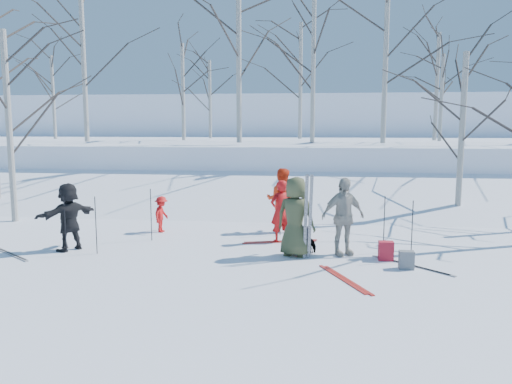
# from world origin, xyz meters

# --- Properties ---
(ground) EXTENTS (120.00, 120.00, 0.00)m
(ground) POSITION_xyz_m (0.00, 0.00, 0.00)
(ground) COLOR white
(ground) RESTS_ON ground
(snow_ramp) EXTENTS (70.00, 9.49, 4.12)m
(snow_ramp) POSITION_xyz_m (0.00, 7.00, 0.15)
(snow_ramp) COLOR white
(snow_ramp) RESTS_ON ground
(snow_plateau) EXTENTS (70.00, 18.00, 2.20)m
(snow_plateau) POSITION_xyz_m (0.00, 17.00, 1.00)
(snow_plateau) COLOR white
(snow_plateau) RESTS_ON ground
(far_hill) EXTENTS (90.00, 30.00, 6.00)m
(far_hill) POSITION_xyz_m (0.00, 38.00, 2.00)
(far_hill) COLOR white
(far_hill) RESTS_ON ground
(skier_olive_center) EXTENTS (1.02, 0.82, 1.81)m
(skier_olive_center) POSITION_xyz_m (1.03, 0.37, 0.91)
(skier_olive_center) COLOR #3D4428
(skier_olive_center) RESTS_ON ground
(skier_red_north) EXTENTS (0.69, 0.65, 1.58)m
(skier_red_north) POSITION_xyz_m (0.60, 1.71, 0.79)
(skier_red_north) COLOR red
(skier_red_north) RESTS_ON ground
(skier_redor_behind) EXTENTS (0.90, 0.73, 1.77)m
(skier_redor_behind) POSITION_xyz_m (0.54, 3.00, 0.88)
(skier_redor_behind) COLOR red
(skier_redor_behind) RESTS_ON ground
(skier_red_seated) EXTENTS (0.46, 0.69, 1.00)m
(skier_red_seated) POSITION_xyz_m (-2.75, 2.48, 0.50)
(skier_red_seated) COLOR red
(skier_red_seated) RESTS_ON ground
(skier_cream_east) EXTENTS (1.13, 0.83, 1.79)m
(skier_cream_east) POSITION_xyz_m (2.10, 0.59, 0.89)
(skier_cream_east) COLOR beige
(skier_cream_east) RESTS_ON ground
(skier_grey_west) EXTENTS (1.22, 1.52, 1.62)m
(skier_grey_west) POSITION_xyz_m (-4.32, 0.28, 0.81)
(skier_grey_west) COLOR black
(skier_grey_west) RESTS_ON ground
(dog) EXTENTS (0.57, 0.53, 0.45)m
(dog) POSITION_xyz_m (1.32, 0.75, 0.23)
(dog) COLOR black
(dog) RESTS_ON ground
(upright_ski_left) EXTENTS (0.12, 0.17, 1.90)m
(upright_ski_left) POSITION_xyz_m (1.26, 0.14, 0.95)
(upright_ski_left) COLOR silver
(upright_ski_left) RESTS_ON ground
(upright_ski_right) EXTENTS (0.13, 0.23, 1.89)m
(upright_ski_right) POSITION_xyz_m (1.36, 0.15, 0.95)
(upright_ski_right) COLOR silver
(upright_ski_right) RESTS_ON ground
(ski_pair_a) EXTENTS (1.63, 2.05, 0.02)m
(ski_pair_a) POSITION_xyz_m (2.05, -1.28, 0.01)
(ski_pair_a) COLOR #B32119
(ski_pair_a) RESTS_ON ground
(ski_pair_b) EXTENTS (2.10, 2.10, 0.02)m
(ski_pair_b) POSITION_xyz_m (3.52, -0.15, 0.01)
(ski_pair_b) COLOR silver
(ski_pair_b) RESTS_ON ground
(ski_pair_c) EXTENTS (1.16, 2.00, 0.02)m
(ski_pair_c) POSITION_xyz_m (0.60, 1.68, 0.01)
(ski_pair_c) COLOR #B32119
(ski_pair_c) RESTS_ON ground
(ski_pair_d) EXTENTS (2.00, 2.09, 0.02)m
(ski_pair_d) POSITION_xyz_m (-5.57, -0.21, 0.01)
(ski_pair_d) COLOR silver
(ski_pair_d) RESTS_ON ground
(ski_pole_a) EXTENTS (0.02, 0.02, 1.34)m
(ski_pole_a) POSITION_xyz_m (3.57, 0.25, 0.67)
(ski_pole_a) COLOR black
(ski_pole_a) RESTS_ON ground
(ski_pole_b) EXTENTS (0.02, 0.02, 1.34)m
(ski_pole_b) POSITION_xyz_m (3.06, 0.87, 0.67)
(ski_pole_b) COLOR black
(ski_pole_b) RESTS_ON ground
(ski_pole_c) EXTENTS (0.02, 0.02, 1.34)m
(ski_pole_c) POSITION_xyz_m (0.54, 2.47, 0.67)
(ski_pole_c) COLOR black
(ski_pole_c) RESTS_ON ground
(ski_pole_d) EXTENTS (0.02, 0.02, 1.34)m
(ski_pole_d) POSITION_xyz_m (-2.71, 1.47, 0.67)
(ski_pole_d) COLOR black
(ski_pole_d) RESTS_ON ground
(ski_pole_e) EXTENTS (0.02, 0.02, 1.34)m
(ski_pole_e) POSITION_xyz_m (-3.53, 0.02, 0.67)
(ski_pole_e) COLOR black
(ski_pole_e) RESTS_ON ground
(ski_pole_f) EXTENTS (0.02, 0.02, 1.34)m
(ski_pole_f) POSITION_xyz_m (-4.30, 0.06, 0.67)
(ski_pole_f) COLOR black
(ski_pole_f) RESTS_ON ground
(backpack_red) EXTENTS (0.32, 0.22, 0.42)m
(backpack_red) POSITION_xyz_m (3.03, 0.24, 0.21)
(backpack_red) COLOR #B41B2C
(backpack_red) RESTS_ON ground
(backpack_grey) EXTENTS (0.30, 0.20, 0.38)m
(backpack_grey) POSITION_xyz_m (3.36, -0.40, 0.19)
(backpack_grey) COLOR slate
(backpack_grey) RESTS_ON ground
(backpack_dark) EXTENTS (0.34, 0.24, 0.40)m
(backpack_dark) POSITION_xyz_m (1.16, 1.70, 0.20)
(backpack_dark) COLOR black
(backpack_dark) RESTS_ON ground
(birch_plateau_b) EXTENTS (5.33, 5.33, 6.76)m
(birch_plateau_b) POSITION_xyz_m (4.21, 10.26, 5.58)
(birch_plateau_b) COLOR silver
(birch_plateau_b) RESTS_ON snow_plateau
(birch_plateau_c) EXTENTS (3.52, 3.52, 4.17)m
(birch_plateau_c) POSITION_xyz_m (-4.26, 16.34, 4.28)
(birch_plateau_c) COLOR silver
(birch_plateau_c) RESTS_ON snow_plateau
(birch_plateau_d) EXTENTS (5.39, 5.39, 6.84)m
(birch_plateau_d) POSITION_xyz_m (-8.62, 10.53, 5.62)
(birch_plateau_d) COLOR silver
(birch_plateau_d) RESTS_ON snow_plateau
(birch_plateau_e) EXTENTS (4.95, 4.95, 6.22)m
(birch_plateau_e) POSITION_xyz_m (1.33, 11.24, 5.31)
(birch_plateau_e) COLOR silver
(birch_plateau_e) RESTS_ON snow_plateau
(birch_plateau_f) EXTENTS (4.10, 4.10, 5.01)m
(birch_plateau_f) POSITION_xyz_m (7.13, 14.12, 4.70)
(birch_plateau_f) COLOR silver
(birch_plateau_f) RESTS_ON snow_plateau
(birch_plateau_g) EXTENTS (3.32, 3.32, 3.89)m
(birch_plateau_g) POSITION_xyz_m (7.10, 12.99, 4.15)
(birch_plateau_g) COLOR silver
(birch_plateau_g) RESTS_ON snow_plateau
(birch_plateau_i) EXTENTS (3.59, 3.59, 4.28)m
(birch_plateau_i) POSITION_xyz_m (-12.15, 14.28, 4.34)
(birch_plateau_i) COLOR silver
(birch_plateau_i) RESTS_ON snow_plateau
(birch_plateau_j) EXTENTS (3.78, 3.78, 4.54)m
(birch_plateau_j) POSITION_xyz_m (-4.83, 12.85, 4.47)
(birch_plateau_j) COLOR silver
(birch_plateau_j) RESTS_ON snow_plateau
(birch_plateau_k) EXTENTS (4.77, 4.77, 5.95)m
(birch_plateau_k) POSITION_xyz_m (0.65, 15.86, 5.18)
(birch_plateau_k) COLOR silver
(birch_plateau_k) RESTS_ON snow_plateau
(birch_plateau_l) EXTENTS (5.80, 5.80, 7.43)m
(birch_plateau_l) POSITION_xyz_m (-1.74, 10.22, 5.92)
(birch_plateau_l) COLOR silver
(birch_plateau_l) RESTS_ON snow_plateau
(birch_edge_a) EXTENTS (4.62, 4.62, 5.75)m
(birch_edge_a) POSITION_xyz_m (-7.74, 3.47, 2.87)
(birch_edge_a) COLOR silver
(birch_edge_a) RESTS_ON ground
(birch_edge_e) EXTENTS (4.22, 4.22, 5.17)m
(birch_edge_e) POSITION_xyz_m (5.98, 5.53, 2.59)
(birch_edge_e) COLOR silver
(birch_edge_e) RESTS_ON ground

